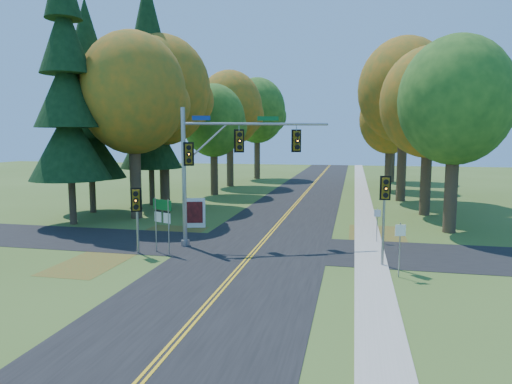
% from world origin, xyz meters
% --- Properties ---
extents(ground, '(160.00, 160.00, 0.00)m').
position_xyz_m(ground, '(0.00, 0.00, 0.00)').
color(ground, '#3E571E').
rests_on(ground, ground).
extents(road_main, '(8.00, 160.00, 0.02)m').
position_xyz_m(road_main, '(0.00, 0.00, 0.01)').
color(road_main, black).
rests_on(road_main, ground).
extents(road_cross, '(60.00, 6.00, 0.02)m').
position_xyz_m(road_cross, '(0.00, 2.00, 0.01)').
color(road_cross, black).
rests_on(road_cross, ground).
extents(centerline_left, '(0.10, 160.00, 0.01)m').
position_xyz_m(centerline_left, '(-0.10, 0.00, 0.03)').
color(centerline_left, gold).
rests_on(centerline_left, road_main).
extents(centerline_right, '(0.10, 160.00, 0.01)m').
position_xyz_m(centerline_right, '(0.10, 0.00, 0.03)').
color(centerline_right, gold).
rests_on(centerline_right, road_main).
extents(sidewalk_east, '(1.60, 160.00, 0.06)m').
position_xyz_m(sidewalk_east, '(6.20, 0.00, 0.03)').
color(sidewalk_east, '#9E998E').
rests_on(sidewalk_east, ground).
extents(leaf_patch_w_near, '(4.00, 6.00, 0.00)m').
position_xyz_m(leaf_patch_w_near, '(-6.50, 4.00, 0.01)').
color(leaf_patch_w_near, brown).
rests_on(leaf_patch_w_near, ground).
extents(leaf_patch_e, '(3.50, 8.00, 0.00)m').
position_xyz_m(leaf_patch_e, '(6.80, 6.00, 0.01)').
color(leaf_patch_e, brown).
rests_on(leaf_patch_e, ground).
extents(leaf_patch_w_far, '(3.00, 5.00, 0.00)m').
position_xyz_m(leaf_patch_w_far, '(-7.50, -3.00, 0.01)').
color(leaf_patch_w_far, brown).
rests_on(leaf_patch_w_far, ground).
extents(tree_w_a, '(8.00, 8.00, 14.15)m').
position_xyz_m(tree_w_a, '(-11.13, 9.38, 9.49)').
color(tree_w_a, '#38281C').
rests_on(tree_w_a, ground).
extents(tree_e_a, '(7.20, 7.20, 12.73)m').
position_xyz_m(tree_e_a, '(11.57, 8.77, 8.53)').
color(tree_e_a, '#38281C').
rests_on(tree_e_a, ground).
extents(tree_w_b, '(8.60, 8.60, 15.38)m').
position_xyz_m(tree_w_b, '(-11.72, 16.29, 10.37)').
color(tree_w_b, '#38281C').
rests_on(tree_w_b, ground).
extents(tree_e_b, '(7.60, 7.60, 13.33)m').
position_xyz_m(tree_e_b, '(10.97, 15.58, 8.90)').
color(tree_e_b, '#38281C').
rests_on(tree_e_b, ground).
extents(tree_w_c, '(6.80, 6.80, 11.91)m').
position_xyz_m(tree_w_c, '(-9.54, 24.47, 7.94)').
color(tree_w_c, '#38281C').
rests_on(tree_w_c, ground).
extents(tree_e_c, '(8.80, 8.80, 15.79)m').
position_xyz_m(tree_e_c, '(9.88, 23.69, 10.66)').
color(tree_e_c, '#38281C').
rests_on(tree_e_c, ground).
extents(tree_w_d, '(8.20, 8.20, 14.56)m').
position_xyz_m(tree_w_d, '(-10.13, 33.18, 9.78)').
color(tree_w_d, '#38281C').
rests_on(tree_w_d, ground).
extents(tree_e_d, '(7.00, 7.00, 12.32)m').
position_xyz_m(tree_e_d, '(9.26, 32.87, 8.24)').
color(tree_e_d, '#38281C').
rests_on(tree_e_d, ground).
extents(tree_w_e, '(8.40, 8.40, 14.97)m').
position_xyz_m(tree_w_e, '(-8.92, 44.09, 10.07)').
color(tree_w_e, '#38281C').
rests_on(tree_w_e, ground).
extents(tree_e_e, '(7.80, 7.80, 13.74)m').
position_xyz_m(tree_e_e, '(10.47, 43.58, 9.19)').
color(tree_e_e, '#38281C').
rests_on(tree_e_e, ground).
extents(pine_a, '(5.60, 5.60, 19.48)m').
position_xyz_m(pine_a, '(-14.50, 6.00, 9.18)').
color(pine_a, '#38281C').
rests_on(pine_a, ground).
extents(pine_b, '(5.60, 5.60, 17.31)m').
position_xyz_m(pine_b, '(-16.00, 11.00, 8.16)').
color(pine_b, '#38281C').
rests_on(pine_b, ground).
extents(pine_c, '(5.60, 5.60, 20.56)m').
position_xyz_m(pine_c, '(-13.00, 16.00, 9.69)').
color(pine_c, '#38281C').
rests_on(pine_c, ground).
extents(traffic_mast, '(8.15, 3.67, 7.92)m').
position_xyz_m(traffic_mast, '(-2.18, 2.22, 5.09)').
color(traffic_mast, gray).
rests_on(traffic_mast, ground).
extents(east_signal_pole, '(0.52, 0.59, 4.45)m').
position_xyz_m(east_signal_pole, '(6.73, -0.58, 3.37)').
color(east_signal_pole, gray).
rests_on(east_signal_pole, ground).
extents(ped_signal_pole, '(0.54, 0.65, 3.61)m').
position_xyz_m(ped_signal_pole, '(-6.00, -0.89, 2.68)').
color(ped_signal_pole, gray).
rests_on(ped_signal_pole, ground).
extents(route_sign_cluster, '(1.30, 0.61, 3.01)m').
position_xyz_m(route_sign_cluster, '(-4.79, -0.34, 2.12)').
color(route_sign_cluster, gray).
rests_on(route_sign_cluster, ground).
extents(info_kiosk, '(1.49, 0.59, 2.06)m').
position_xyz_m(info_kiosk, '(-5.50, 6.67, 1.02)').
color(info_kiosk, silver).
rests_on(info_kiosk, ground).
extents(reg_sign_e_north, '(0.39, 0.07, 2.06)m').
position_xyz_m(reg_sign_e_north, '(6.68, 4.66, 1.41)').
color(reg_sign_e_north, gray).
rests_on(reg_sign_e_north, ground).
extents(reg_sign_e_south, '(0.47, 0.16, 2.49)m').
position_xyz_m(reg_sign_e_south, '(7.34, -2.13, 1.70)').
color(reg_sign_e_south, gray).
rests_on(reg_sign_e_south, ground).
extents(reg_sign_w, '(0.38, 0.06, 2.00)m').
position_xyz_m(reg_sign_w, '(-7.07, 5.91, 1.37)').
color(reg_sign_w, gray).
rests_on(reg_sign_w, ground).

